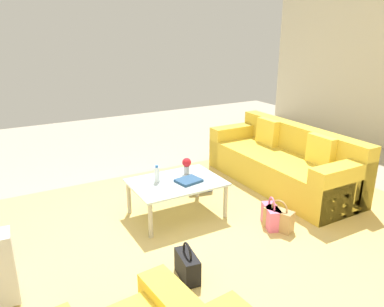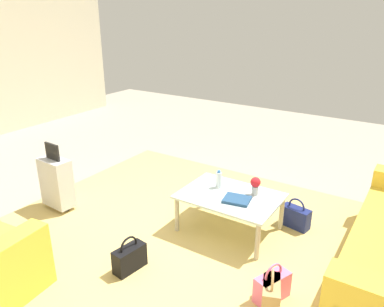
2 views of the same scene
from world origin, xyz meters
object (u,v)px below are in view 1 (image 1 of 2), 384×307
(handbag_navy, at_px, (200,182))
(handbag_black, at_px, (187,266))
(handbag_tan, at_px, (279,219))
(couch, at_px, (285,164))
(flower_vase, at_px, (187,164))
(coffee_table_book, at_px, (189,181))
(coffee_table, at_px, (176,185))
(handbag_pink, at_px, (271,216))
(water_bottle, at_px, (157,174))

(handbag_navy, height_order, handbag_black, same)
(handbag_black, bearing_deg, handbag_tan, -168.59)
(couch, xyz_separation_m, flower_vase, (1.57, -0.05, 0.26))
(couch, distance_m, coffee_table_book, 1.69)
(flower_vase, xyz_separation_m, handbag_navy, (-0.38, -0.31, -0.43))
(flower_vase, bearing_deg, coffee_table, 34.29)
(coffee_table, distance_m, handbag_navy, 0.80)
(handbag_tan, bearing_deg, handbag_pink, -74.60)
(coffee_table, bearing_deg, handbag_navy, -142.26)
(couch, bearing_deg, coffee_table_book, 6.15)
(handbag_pink, distance_m, handbag_tan, 0.10)
(couch, height_order, water_bottle, couch)
(handbag_tan, bearing_deg, handbag_navy, -79.95)
(flower_vase, height_order, handbag_pink, flower_vase)
(coffee_table, bearing_deg, coffee_table_book, 146.31)
(flower_vase, bearing_deg, couch, 178.18)
(water_bottle, distance_m, handbag_tan, 1.46)
(handbag_navy, bearing_deg, handbag_pink, 99.63)
(water_bottle, distance_m, handbag_black, 1.31)
(coffee_table, distance_m, coffee_table_book, 0.16)
(coffee_table_book, bearing_deg, handbag_black, 50.07)
(couch, height_order, handbag_tan, couch)
(couch, xyz_separation_m, coffee_table_book, (1.67, 0.18, 0.15))
(water_bottle, height_order, handbag_navy, water_bottle)
(coffee_table_book, height_order, handbag_pink, coffee_table_book)
(couch, distance_m, handbag_tan, 1.37)
(water_bottle, height_order, coffee_table_book, water_bottle)
(water_bottle, relative_size, coffee_table_book, 0.75)
(coffee_table, xyz_separation_m, handbag_navy, (-0.60, -0.46, -0.26))
(couch, relative_size, flower_vase, 11.40)
(handbag_navy, height_order, handbag_tan, same)
(water_bottle, xyz_separation_m, handbag_black, (0.27, 1.22, -0.40))
(flower_vase, bearing_deg, water_bottle, 6.79)
(coffee_table_book, xyz_separation_m, handbag_tan, (-0.71, 0.78, -0.32))
(couch, distance_m, handbag_pink, 1.32)
(handbag_navy, relative_size, handbag_tan, 1.00)
(coffee_table_book, bearing_deg, handbag_navy, -141.86)
(couch, height_order, coffee_table, couch)
(handbag_pink, xyz_separation_m, handbag_tan, (-0.03, 0.10, 0.00))
(coffee_table, xyz_separation_m, handbag_pink, (-0.81, 0.76, -0.26))
(water_bottle, relative_size, handbag_navy, 0.57)
(couch, xyz_separation_m, handbag_navy, (1.19, -0.36, -0.17))
(water_bottle, bearing_deg, handbag_pink, 139.38)
(coffee_table_book, xyz_separation_m, flower_vase, (-0.10, -0.23, 0.11))
(coffee_table_book, bearing_deg, coffee_table, -44.20)
(water_bottle, bearing_deg, couch, 180.00)
(coffee_table, bearing_deg, handbag_tan, 134.11)
(handbag_navy, xyz_separation_m, handbag_black, (1.06, 1.58, 0.00))
(handbag_pink, xyz_separation_m, handbag_navy, (0.21, -1.22, 0.00))
(handbag_pink, relative_size, handbag_navy, 1.00)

